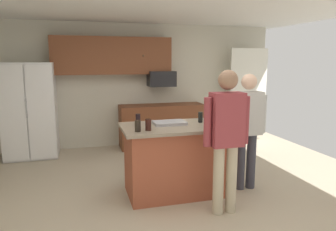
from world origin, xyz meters
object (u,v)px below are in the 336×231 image
microwave_over_range (161,79)px  person_guest_left (247,124)px  serving_tray (169,123)px  mug_blue_stoneware (217,122)px  tumbler_amber (138,126)px  glass_dark_ale (138,119)px  glass_short_whisky (148,125)px  kitchen_island (174,159)px  refrigerator (30,111)px  glass_pilsner (200,117)px  person_host_foreground (226,132)px

microwave_over_range → person_guest_left: 2.71m
microwave_over_range → serving_tray: size_ratio=1.27×
mug_blue_stoneware → tumbler_amber: bearing=-177.9°
serving_tray → tumbler_amber: bearing=-146.9°
glass_dark_ale → serving_tray: bearing=-9.7°
glass_short_whisky → mug_blue_stoneware: bearing=0.8°
mug_blue_stoneware → kitchen_island: bearing=160.8°
refrigerator → mug_blue_stoneware: (2.68, -2.56, 0.12)m
refrigerator → tumbler_amber: refrigerator is taller
kitchen_island → mug_blue_stoneware: (0.55, -0.19, 0.53)m
kitchen_island → person_guest_left: size_ratio=0.85×
tumbler_amber → glass_short_whisky: glass_short_whisky is taller
glass_pilsner → serving_tray: glass_pilsner is taller
glass_dark_ale → glass_short_whisky: size_ratio=1.06×
refrigerator → mug_blue_stoneware: bearing=-43.6°
person_host_foreground → tumbler_amber: size_ratio=12.23×
refrigerator → glass_short_whisky: 3.11m
tumbler_amber → glass_pilsner: glass_pilsner is taller
glass_dark_ale → glass_short_whisky: glass_dark_ale is taller
person_host_foreground → glass_short_whisky: bearing=27.4°
tumbler_amber → glass_short_whisky: bearing=10.7°
kitchen_island → microwave_over_range: bearing=79.4°
kitchen_island → glass_pilsner: (0.43, 0.12, 0.55)m
person_host_foreground → mug_blue_stoneware: 0.54m
kitchen_island → glass_short_whisky: 0.71m
glass_dark_ale → glass_pilsner: glass_dark_ale is taller
glass_dark_ale → glass_pilsner: size_ratio=1.04×
person_guest_left → glass_pilsner: person_guest_left is taller
glass_short_whisky → serving_tray: 0.47m
kitchen_island → person_host_foreground: 0.98m
glass_dark_ale → person_guest_left: bearing=-10.7°
refrigerator → glass_pilsner: 3.41m
microwave_over_range → person_guest_left: (0.58, -2.60, -0.50)m
person_guest_left → serving_tray: 1.10m
person_guest_left → serving_tray: size_ratio=3.75×
tumbler_amber → glass_dark_ale: 0.40m
microwave_over_range → glass_dark_ale: microwave_over_range is taller
kitchen_island → glass_short_whisky: glass_short_whisky is taller
person_host_foreground → serving_tray: person_host_foreground is taller
person_host_foreground → serving_tray: size_ratio=3.92×
mug_blue_stoneware → glass_short_whisky: glass_short_whisky is taller
refrigerator → kitchen_island: 3.21m
person_host_foreground → person_guest_left: bearing=-76.3°
refrigerator → person_host_foreground: size_ratio=1.04×
microwave_over_range → mug_blue_stoneware: bearing=-88.2°
person_host_foreground → mug_blue_stoneware: (0.12, 0.53, 0.01)m
person_host_foreground → glass_dark_ale: bearing=14.4°
microwave_over_range → kitchen_island: microwave_over_range is taller
microwave_over_range → tumbler_amber: 2.92m
refrigerator → serving_tray: size_ratio=4.08×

